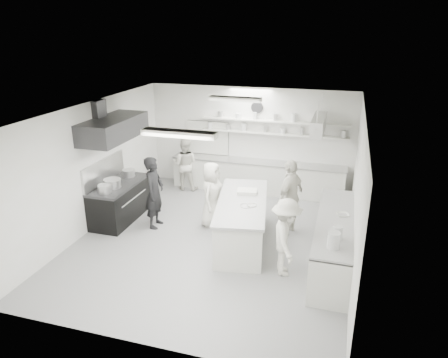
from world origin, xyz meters
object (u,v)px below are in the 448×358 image
(back_counter, at_px, (257,177))
(prep_island, at_px, (242,222))
(right_counter, at_px, (334,242))
(stove, at_px, (120,202))
(cook_back, at_px, (185,164))
(cook_stove, at_px, (154,192))

(back_counter, relative_size, prep_island, 1.92)
(right_counter, height_order, prep_island, prep_island)
(stove, xyz_separation_m, back_counter, (2.90, 2.80, 0.01))
(prep_island, relative_size, cook_back, 1.67)
(stove, xyz_separation_m, prep_island, (3.23, -0.29, 0.03))
(right_counter, height_order, cook_stove, cook_stove)
(back_counter, distance_m, right_counter, 4.13)
(cook_back, bearing_deg, prep_island, 126.40)
(prep_island, distance_m, cook_back, 3.62)
(stove, bearing_deg, prep_island, -5.05)
(right_counter, bearing_deg, stove, 173.48)
(prep_island, height_order, cook_back, cook_back)
(stove, relative_size, cook_stove, 1.02)
(prep_island, bearing_deg, back_counter, 85.99)
(stove, distance_m, back_counter, 4.03)
(stove, xyz_separation_m, cook_back, (0.82, 2.40, 0.33))
(prep_island, bearing_deg, stove, 164.89)
(cook_back, bearing_deg, cook_stove, 89.23)
(stove, relative_size, back_counter, 0.36)
(right_counter, relative_size, prep_island, 1.27)
(back_counter, bearing_deg, cook_back, -169.17)
(cook_stove, xyz_separation_m, cook_back, (-0.21, 2.51, -0.10))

